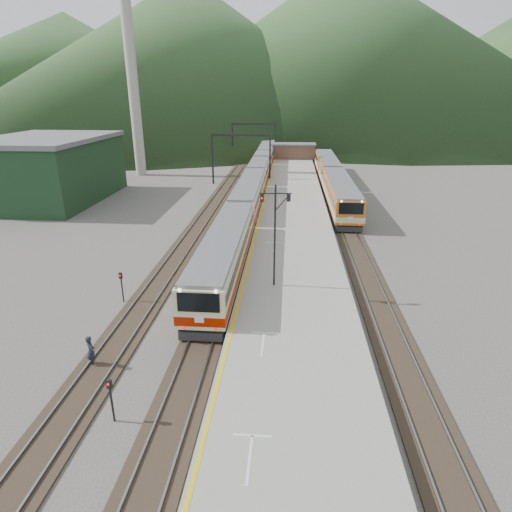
# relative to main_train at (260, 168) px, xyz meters

# --- Properties ---
(ground) EXTENTS (400.00, 400.00, 0.00)m
(ground) POSITION_rel_main_train_xyz_m (0.00, -59.06, -2.08)
(ground) COLOR #47423D
(ground) RESTS_ON ground
(track_main) EXTENTS (2.60, 200.00, 0.23)m
(track_main) POSITION_rel_main_train_xyz_m (0.00, -19.06, -2.01)
(track_main) COLOR black
(track_main) RESTS_ON ground
(track_far) EXTENTS (2.60, 200.00, 0.23)m
(track_far) POSITION_rel_main_train_xyz_m (-5.00, -19.06, -2.01)
(track_far) COLOR black
(track_far) RESTS_ON ground
(track_second) EXTENTS (2.60, 200.00, 0.23)m
(track_second) POSITION_rel_main_train_xyz_m (11.50, -19.06, -2.01)
(track_second) COLOR black
(track_second) RESTS_ON ground
(platform) EXTENTS (8.00, 100.00, 1.00)m
(platform) POSITION_rel_main_train_xyz_m (5.60, -21.06, -1.58)
(platform) COLOR gray
(platform) RESTS_ON ground
(gantry_near) EXTENTS (9.55, 0.25, 8.00)m
(gantry_near) POSITION_rel_main_train_xyz_m (-2.85, -4.06, 3.51)
(gantry_near) COLOR black
(gantry_near) RESTS_ON ground
(gantry_far) EXTENTS (9.55, 0.25, 8.00)m
(gantry_far) POSITION_rel_main_train_xyz_m (-2.85, 20.94, 3.51)
(gantry_far) COLOR black
(gantry_far) RESTS_ON ground
(warehouse) EXTENTS (14.50, 20.50, 8.60)m
(warehouse) POSITION_rel_main_train_xyz_m (-28.00, -17.06, 2.24)
(warehouse) COLOR #173119
(warehouse) RESTS_ON ground
(smokestack) EXTENTS (1.80, 1.80, 30.00)m
(smokestack) POSITION_rel_main_train_xyz_m (-22.00, 2.94, 12.92)
(smokestack) COLOR #9E998E
(smokestack) RESTS_ON ground
(station_shed) EXTENTS (9.40, 4.40, 3.10)m
(station_shed) POSITION_rel_main_train_xyz_m (5.60, 18.94, 0.49)
(station_shed) COLOR brown
(station_shed) RESTS_ON platform
(hill_a) EXTENTS (180.00, 180.00, 60.00)m
(hill_a) POSITION_rel_main_train_xyz_m (-40.00, 130.94, 27.92)
(hill_a) COLOR #294E24
(hill_a) RESTS_ON ground
(hill_b) EXTENTS (220.00, 220.00, 75.00)m
(hill_b) POSITION_rel_main_train_xyz_m (30.00, 170.94, 35.42)
(hill_b) COLOR #294E24
(hill_b) RESTS_ON ground
(hill_d) EXTENTS (200.00, 200.00, 55.00)m
(hill_d) POSITION_rel_main_train_xyz_m (-120.00, 180.94, 25.42)
(hill_d) COLOR #294E24
(hill_d) RESTS_ON ground
(main_train) EXTENTS (3.03, 103.71, 3.69)m
(main_train) POSITION_rel_main_train_xyz_m (0.00, 0.00, 0.00)
(main_train) COLOR beige
(main_train) RESTS_ON track_main
(second_train) EXTENTS (3.10, 42.24, 3.79)m
(second_train) POSITION_rel_main_train_xyz_m (11.50, -8.54, 0.05)
(second_train) COLOR #B9601D
(second_train) RESTS_ON track_second
(signal_mast) EXTENTS (2.20, 0.36, 7.35)m
(signal_mast) POSITION_rel_main_train_xyz_m (4.10, -45.15, 3.39)
(signal_mast) COLOR black
(signal_mast) RESTS_ON platform
(short_signal_a) EXTENTS (0.26, 0.22, 2.27)m
(short_signal_a) POSITION_rel_main_train_xyz_m (-2.69, -58.42, -0.61)
(short_signal_a) COLOR black
(short_signal_a) RESTS_ON ground
(short_signal_b) EXTENTS (0.23, 0.18, 2.27)m
(short_signal_b) POSITION_rel_main_train_xyz_m (-2.12, -31.86, -0.61)
(short_signal_b) COLOR black
(short_signal_b) RESTS_ON ground
(short_signal_c) EXTENTS (0.22, 0.17, 2.27)m
(short_signal_c) POSITION_rel_main_train_xyz_m (-6.65, -46.74, -0.61)
(short_signal_c) COLOR black
(short_signal_c) RESTS_ON ground
(worker) EXTENTS (0.80, 0.78, 1.85)m
(worker) POSITION_rel_main_train_xyz_m (-5.52, -54.36, -1.15)
(worker) COLOR #1B1E2E
(worker) RESTS_ON ground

